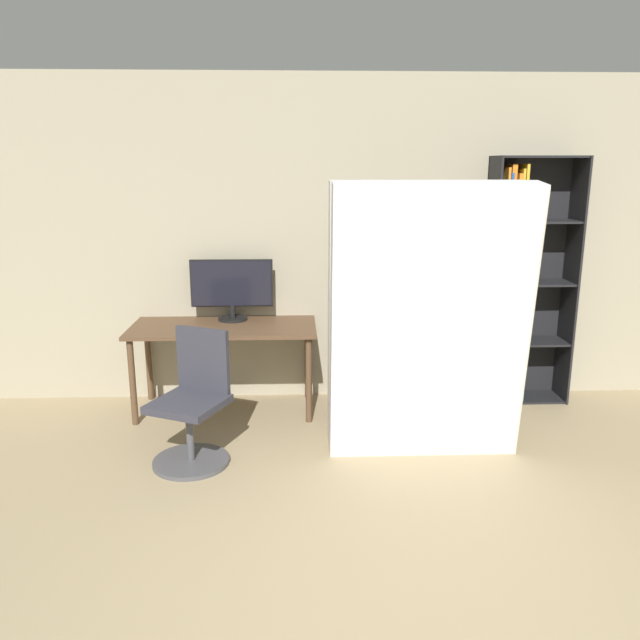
# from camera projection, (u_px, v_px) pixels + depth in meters

# --- Properties ---
(wall_back) EXTENTS (8.00, 0.06, 2.70)m
(wall_back) POSITION_uv_depth(u_px,v_px,m) (357.00, 242.00, 5.26)
(wall_back) COLOR tan
(wall_back) RESTS_ON ground
(desk) EXTENTS (1.48, 0.66, 0.72)m
(desk) POSITION_uv_depth(u_px,v_px,m) (224.00, 336.00, 5.04)
(desk) COLOR brown
(desk) RESTS_ON ground
(monitor) EXTENTS (0.68, 0.24, 0.51)m
(monitor) POSITION_uv_depth(u_px,v_px,m) (232.00, 287.00, 5.14)
(monitor) COLOR black
(monitor) RESTS_ON desk
(office_chair) EXTENTS (0.58, 0.58, 0.91)m
(office_chair) POSITION_uv_depth(u_px,v_px,m) (193.00, 411.00, 4.22)
(office_chair) COLOR #4C4C51
(office_chair) RESTS_ON ground
(bookshelf) EXTENTS (0.71, 0.34, 2.05)m
(bookshelf) POSITION_uv_depth(u_px,v_px,m) (517.00, 289.00, 5.23)
(bookshelf) COLOR black
(bookshelf) RESTS_ON ground
(mattress_near) EXTENTS (1.31, 0.42, 1.89)m
(mattress_near) POSITION_uv_depth(u_px,v_px,m) (430.00, 325.00, 4.15)
(mattress_near) COLOR silver
(mattress_near) RESTS_ON ground
(mattress_far) EXTENTS (1.31, 0.30, 1.88)m
(mattress_far) POSITION_uv_depth(u_px,v_px,m) (422.00, 316.00, 4.40)
(mattress_far) COLOR silver
(mattress_far) RESTS_ON ground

